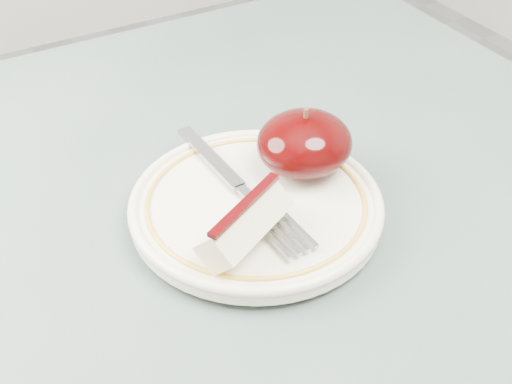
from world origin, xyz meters
TOP-DOWN VIEW (x-y plane):
  - plate at (0.07, 0.07)m, footprint 0.21×0.21m
  - apple_half at (0.13, 0.09)m, footprint 0.08×0.08m
  - apple_wedge at (0.04, 0.03)m, footprint 0.09×0.07m
  - fork at (0.07, 0.09)m, footprint 0.03×0.19m

SIDE VIEW (x-z plane):
  - plate at x=0.07m, z-range 0.75..0.77m
  - fork at x=0.07m, z-range 0.77..0.78m
  - apple_wedge at x=0.04m, z-range 0.77..0.81m
  - apple_half at x=0.13m, z-range 0.76..0.82m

